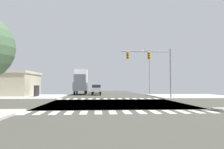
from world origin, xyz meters
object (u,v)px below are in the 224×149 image
Objects in this scene: traffic_signal_mast at (152,62)px; sedan_queued_3 at (96,89)px; street_lamp at (148,68)px; sedan_trailing_4 at (97,88)px; box_truck_leading_1 at (81,81)px; bank_building at (3,84)px.

traffic_signal_mast is 1.59× the size of sedan_queued_3.
street_lamp is 12.72m from sedan_trailing_4.
box_truck_leading_1 is 1.67× the size of sedan_trailing_4.
traffic_signal_mast is 25.15m from bank_building.
street_lamp reaches higher than box_truck_leading_1.
traffic_signal_mast reaches higher than box_truck_leading_1.
sedan_queued_3 and sedan_trailing_4 have the same top height.
sedan_queued_3 is 1.00× the size of sedan_trailing_4.
traffic_signal_mast is 17.41m from box_truck_leading_1.
bank_building is at bearing -171.46° from street_lamp.
street_lamp reaches higher than bank_building.
street_lamp is 10.97m from sedan_queued_3.
bank_building is 13.51m from box_truck_leading_1.
box_truck_leading_1 is at bearing 176.83° from street_lamp.
sedan_queued_3 is (-10.08, -1.63, -4.02)m from street_lamp.
box_truck_leading_1 is (-13.08, 0.73, -2.57)m from street_lamp.
sedan_trailing_4 is at bearing 111.31° from traffic_signal_mast.
street_lamp is at bearing 8.54° from bank_building.
street_lamp reaches higher than sedan_trailing_4.
traffic_signal_mast reaches higher than bank_building.
street_lamp is at bearing 176.83° from box_truck_leading_1.
sedan_queued_3 is at bearing 124.12° from traffic_signal_mast.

